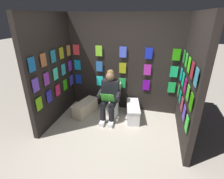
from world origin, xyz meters
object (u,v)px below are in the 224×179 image
object	(u,v)px
toilet	(112,101)
person_reading	(110,95)
comic_longbox_near	(133,111)
comic_longbox_far	(85,108)

from	to	relation	value
toilet	person_reading	xyz separation A→B (m)	(-0.01, 0.23, 0.27)
comic_longbox_near	comic_longbox_far	xyz separation A→B (m)	(1.19, 0.11, -0.01)
person_reading	comic_longbox_near	xyz separation A→B (m)	(-0.55, -0.11, -0.42)
comic_longbox_near	toilet	bearing A→B (deg)	-22.84
person_reading	comic_longbox_near	distance (m)	0.70
toilet	comic_longbox_far	size ratio (longest dim) A/B	1.00
toilet	comic_longbox_near	distance (m)	0.59
toilet	comic_longbox_near	bearing A→B (deg)	165.66
toilet	comic_longbox_far	distance (m)	0.68
comic_longbox_near	comic_longbox_far	bearing A→B (deg)	-6.15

